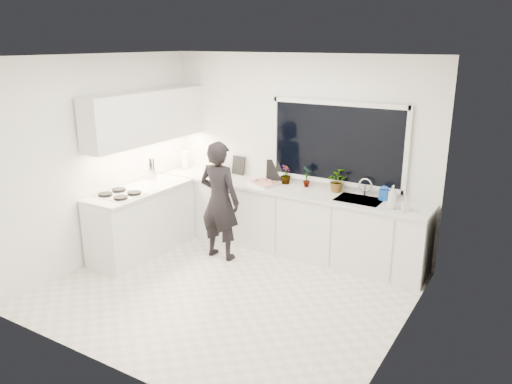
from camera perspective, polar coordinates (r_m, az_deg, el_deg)
The scene contains 25 objects.
floor at distance 6.07m, azimuth -3.24°, elevation -11.27°, with size 4.00×3.50×0.02m, color beige.
wall_back at distance 7.03m, azimuth 4.72°, elevation 4.51°, with size 4.00×0.02×2.70m, color white.
wall_left at distance 6.87m, azimuth -17.43°, elevation 3.49°, with size 0.02×3.50×2.70m, color white.
wall_right at distance 4.76m, azimuth 16.90°, elevation -2.29°, with size 0.02×3.50×2.70m, color white.
ceiling at distance 5.35m, azimuth -3.74°, elevation 15.34°, with size 4.00×3.50×0.02m, color white.
window at distance 6.72m, azimuth 9.22°, elevation 5.51°, with size 1.80×0.02×1.00m, color black.
base_cabinets_back at distance 7.02m, azimuth 3.40°, elevation -3.22°, with size 3.92×0.58×0.88m, color white.
base_cabinets_left at distance 7.12m, azimuth -12.87°, elevation -3.35°, with size 0.58×1.60×0.88m, color white.
countertop_back at distance 6.87m, azimuth 3.43°, elevation 0.36°, with size 3.94×0.62×0.04m, color silver.
countertop_left at distance 6.97m, azimuth -13.12°, elevation 0.20°, with size 0.62×1.60×0.04m, color silver.
upper_cabinets at distance 7.10m, azimuth -12.36°, elevation 8.41°, with size 0.34×2.10×0.70m, color white.
sink at distance 6.49m, azimuth 11.69°, elevation -1.26°, with size 0.58×0.42×0.14m, color silver.
faucet at distance 6.62m, azimuth 12.36°, elevation 0.53°, with size 0.03×0.03×0.22m, color silver.
stovetop at distance 6.75m, azimuth -15.31°, elevation -0.23°, with size 0.56×0.48×0.03m, color black.
person at distance 6.67m, azimuth -4.20°, elevation -1.00°, with size 0.59×0.39×1.62m, color black.
pizza_tray at distance 7.00m, azimuth 0.94°, elevation 1.00°, with size 0.42×0.31×0.03m, color silver.
pizza at distance 6.99m, azimuth 0.94°, elevation 1.13°, with size 0.38×0.27×0.01m, color red.
watering_can at distance 6.52m, azimuth 14.45°, elevation -0.29°, with size 0.14×0.14×0.13m, color #134AB9.
paper_towel_roll at distance 7.91m, azimuth -8.11°, elevation 3.58°, with size 0.11×0.11×0.26m, color white.
knife_block at distance 7.60m, azimuth -4.46°, elevation 2.98°, with size 0.13×0.10×0.22m, color #986546.
utensil_crock at distance 7.38m, azimuth -11.76°, elevation 2.01°, with size 0.13×0.13×0.16m, color silver.
picture_frame_large at distance 7.49m, azimuth -2.02°, elevation 3.06°, with size 0.22×0.02×0.28m, color black.
picture_frame_small at distance 7.18m, azimuth 2.18°, elevation 2.52°, with size 0.25×0.02×0.30m, color black.
herb_plants at distance 6.78m, azimuth 7.45°, elevation 1.52°, with size 1.02×0.36×0.31m.
soap_bottles at distance 6.16m, azimuth 15.68°, elevation -0.76°, with size 0.28×0.12×0.29m.
Camera 1 is at (3.06, -4.39, 2.86)m, focal length 35.00 mm.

